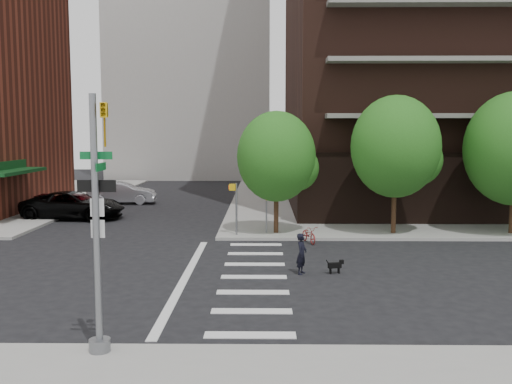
# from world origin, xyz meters

# --- Properties ---
(ground) EXTENTS (120.00, 120.00, 0.00)m
(ground) POSITION_xyz_m (0.00, 0.00, 0.00)
(ground) COLOR black
(ground) RESTS_ON ground
(sidewalk_ne) EXTENTS (39.00, 33.00, 0.15)m
(sidewalk_ne) POSITION_xyz_m (20.50, 23.50, 0.07)
(sidewalk_ne) COLOR gray
(sidewalk_ne) RESTS_ON ground
(crosswalk) EXTENTS (3.85, 13.00, 0.01)m
(crosswalk) POSITION_xyz_m (2.21, -0.00, 0.01)
(crosswalk) COLOR silver
(crosswalk) RESTS_ON ground
(tree_a) EXTENTS (4.00, 4.00, 5.90)m
(tree_a) POSITION_xyz_m (4.00, 8.50, 4.04)
(tree_a) COLOR #301E11
(tree_a) RESTS_ON sidewalk_ne
(tree_b) EXTENTS (4.50, 4.50, 6.65)m
(tree_b) POSITION_xyz_m (10.00, 8.50, 4.54)
(tree_b) COLOR #301E11
(tree_b) RESTS_ON sidewalk_ne
(traffic_signal) EXTENTS (0.90, 0.75, 6.00)m
(traffic_signal) POSITION_xyz_m (-0.47, -7.49, 2.70)
(traffic_signal) COLOR slate
(traffic_signal) RESTS_ON sidewalk_s
(pedestrian_signal) EXTENTS (2.18, 0.67, 2.60)m
(pedestrian_signal) POSITION_xyz_m (2.32, 7.92, 1.85)
(pedestrian_signal) COLOR slate
(pedestrian_signal) RESTS_ON sidewalk_ne
(parked_car_black) EXTENTS (3.34, 6.31, 1.69)m
(parked_car_black) POSITION_xyz_m (-8.20, 13.81, 0.84)
(parked_car_black) COLOR black
(parked_car_black) RESTS_ON ground
(parked_car_maroon) EXTENTS (2.23, 5.04, 1.44)m
(parked_car_maroon) POSITION_xyz_m (-8.20, 14.78, 0.72)
(parked_car_maroon) COLOR #390207
(parked_car_maroon) RESTS_ON ground
(parked_car_silver) EXTENTS (2.17, 5.10, 1.64)m
(parked_car_silver) POSITION_xyz_m (-7.10, 21.18, 0.82)
(parked_car_silver) COLOR #B8B9C1
(parked_car_silver) RESTS_ON ground
(scooter) EXTENTS (1.00, 1.65, 0.82)m
(scooter) POSITION_xyz_m (5.53, 6.50, 0.41)
(scooter) COLOR maroon
(scooter) RESTS_ON ground
(dog_walker) EXTENTS (0.66, 0.55, 1.53)m
(dog_walker) POSITION_xyz_m (4.77, 0.51, 0.77)
(dog_walker) COLOR black
(dog_walker) RESTS_ON ground
(dog) EXTENTS (0.61, 0.27, 0.51)m
(dog) POSITION_xyz_m (6.05, 0.58, 0.32)
(dog) COLOR black
(dog) RESTS_ON ground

